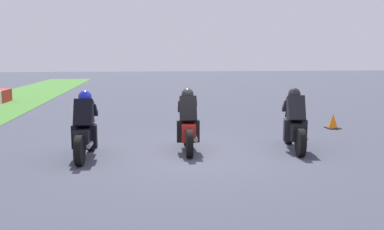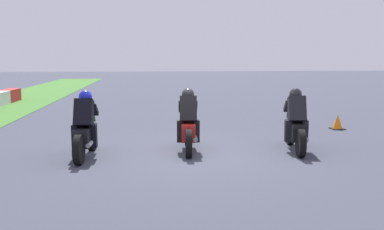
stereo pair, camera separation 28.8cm
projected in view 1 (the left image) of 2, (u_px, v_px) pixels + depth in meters
name	position (u px, v px, depth m)	size (l,w,h in m)	color
ground_plane	(195.00, 153.00, 9.69)	(120.00, 120.00, 0.00)	#3B3E4C
rider_lane_a	(294.00, 125.00, 9.96)	(2.03, 0.61, 1.51)	black
rider_lane_b	(188.00, 125.00, 9.86)	(2.04, 0.56, 1.51)	black
rider_lane_c	(85.00, 130.00, 9.16)	(2.04, 0.55, 1.51)	black
traffic_cone	(333.00, 122.00, 13.05)	(0.40, 0.40, 0.47)	black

